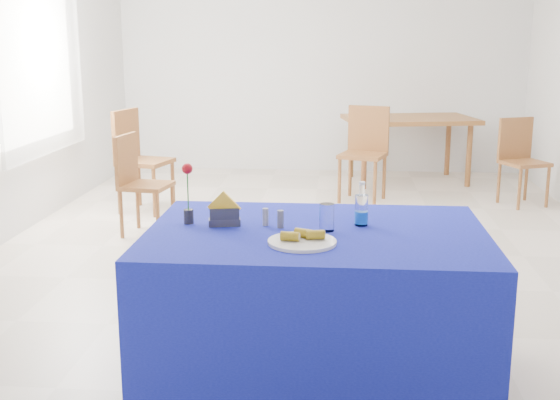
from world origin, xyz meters
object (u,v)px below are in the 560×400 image
Objects in this scene: chair_bg_right at (520,155)px; chair_win_a at (137,177)px; chair_win_b at (137,153)px; plate at (302,242)px; chair_bg_left at (365,146)px; blue_table at (316,306)px; water_bottle at (361,211)px; oak_table at (409,124)px.

chair_bg_right is 3.80m from chair_win_a.
chair_bg_right is 3.80m from chair_win_b.
chair_bg_left is (0.43, 4.23, -0.21)m from plate.
chair_win_a is 0.86m from chair_win_b.
blue_table is at bearing -139.47° from chair_bg_right.
chair_win_a reaches higher than plate.
chair_bg_left is (0.16, 3.89, -0.27)m from water_bottle.
oak_table is at bearing 79.65° from blue_table.
chair_win_a is at bearing 119.38° from plate.
blue_table is at bearing -100.35° from oak_table.
chair_win_a is (-1.97, -1.49, -0.06)m from chair_bg_left.
water_bottle is (0.27, 0.33, 0.06)m from plate.
oak_table is 1.86× the size of chair_win_a.
chair_bg_right is at bearing 65.98° from water_bottle.
blue_table is 7.44× the size of water_bottle.
water_bottle is (0.21, 0.11, 0.45)m from blue_table.
chair_bg_right is at bearing -59.46° from chair_win_a.
chair_bg_left is at bearing 84.20° from plate.
chair_win_a is at bearing 126.99° from water_bottle.
plate is 3.98m from chair_win_b.
blue_table is at bearing -137.10° from chair_win_b.
blue_table is at bearing 76.04° from plate.
oak_table is 1.65× the size of chair_bg_left.
plate is 5.29m from oak_table.
chair_win_b is at bearing -145.21° from chair_bg_left.
chair_win_b reaches higher than oak_table.
oak_table is 1.84× the size of chair_bg_right.
chair_win_b reaches higher than blue_table.
oak_table is at bearing 78.95° from chair_bg_left.
chair_win_a is at bearing -135.45° from oak_table.
chair_win_b is (-0.24, 0.82, 0.07)m from chair_win_a.
blue_table is 4.38m from chair_bg_right.
chair_win_a is (-1.60, 2.51, 0.11)m from blue_table.
water_bottle is at bearing 27.01° from blue_table.
chair_win_b reaches higher than chair_bg_left.
chair_bg_right is (1.98, 4.16, -0.27)m from plate.
oak_table is 3.52m from chair_win_a.
chair_bg_right reaches higher than plate.
water_bottle is 4.21m from chair_bg_right.
water_bottle is at bearing -134.63° from chair_win_a.
plate is 0.19× the size of blue_table.
chair_bg_right is at bearing 64.02° from blue_table.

